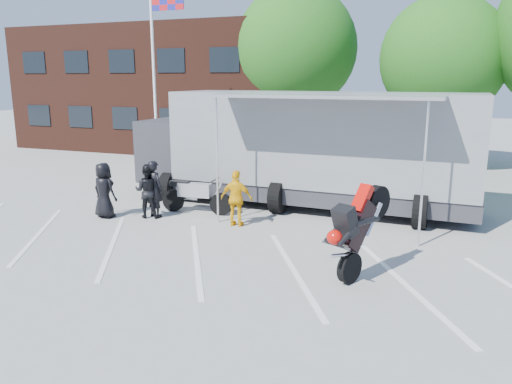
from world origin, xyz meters
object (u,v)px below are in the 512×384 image
Objects in this scene: tree_left at (296,49)px; tree_mid at (443,59)px; stunt_bike_rider at (369,274)px; spectator_leather_c at (148,191)px; spectator_hivis at (237,199)px; parked_motorcycle at (197,213)px; spectator_leather_a at (104,190)px; transporter_truck at (305,206)px; flagpole at (158,56)px; spectator_leather_b at (155,189)px.

tree_left reaches higher than tree_mid.
spectator_leather_c reaches higher than stunt_bike_rider.
tree_mid is 4.80× the size of spectator_hivis.
stunt_bike_rider is 7.30m from spectator_leather_c.
spectator_leather_a is (-2.35, -1.43, 0.83)m from parked_motorcycle.
transporter_truck is at bearing -157.76° from spectator_leather_c.
transporter_truck is at bearing -24.91° from flagpole.
tree_mid is at bearing -116.02° from spectator_hivis.
flagpole is 0.69× the size of transporter_truck.
tree_mid is at bearing -138.09° from spectator_leather_c.
flagpole reaches higher than parked_motorcycle.
transporter_truck is 5.88m from stunt_bike_rider.
spectator_leather_b reaches higher than stunt_bike_rider.
stunt_bike_rider is at bearing 177.58° from spectator_leather_b.
stunt_bike_rider is (6.17, -14.64, -5.57)m from tree_left.
spectator_leather_b is at bearing -123.70° from tree_mid.
spectator_leather_b is 1.08× the size of spectator_hivis.
spectator_hivis is (1.71, -0.83, 0.80)m from parked_motorcycle.
tree_mid is 4.72× the size of spectator_leather_c.
spectator_leather_c is at bearing -142.33° from transporter_truck.
spectator_leather_b is at bearing -147.22° from spectator_leather_a.
stunt_bike_rider is 1.35× the size of spectator_hivis.
spectator_leather_c is 2.85m from spectator_hivis.
tree_left is 13.41m from spectator_hivis.
spectator_leather_b is 0.21m from spectator_leather_c.
spectator_hivis is at bearing 168.49° from spectator_leather_c.
spectator_leather_b is (-0.96, -0.85, 0.86)m from parked_motorcycle.
tree_mid is 14.46m from spectator_leather_c.
spectator_hivis is at bearing -161.62° from spectator_leather_a.
tree_mid is 0.66× the size of transporter_truck.
spectator_leather_c is (-4.06, -2.98, 0.81)m from transporter_truck.
flagpole is 8.80m from parked_motorcycle.
stunt_bike_rider is at bearing 148.67° from spectator_leather_c.
transporter_truck is at bearing -115.58° from spectator_hivis.
spectator_hivis reaches higher than stunt_bike_rider.
stunt_bike_rider is (10.41, -8.64, -5.05)m from flagpole.
flagpole is 4.92× the size of spectator_leather_c.
stunt_bike_rider is 7.17m from spectator_leather_b.
spectator_leather_a is 1.02× the size of spectator_leather_c.
spectator_leather_c is at bearing -148.46° from spectator_leather_a.
flagpole is at bearing 165.53° from stunt_bike_rider.
spectator_leather_b is at bearing -142.10° from transporter_truck.
parked_motorcycle is at bearing -122.17° from tree_mid.
stunt_bike_rider is 4.74m from spectator_hivis.
transporter_truck is at bearing -136.83° from spectator_leather_a.
spectator_hivis is (2.85, 0.13, -0.01)m from spectator_leather_c.
parked_motorcycle is at bearing -143.85° from transporter_truck.
stunt_bike_rider is (-0.83, -13.64, -4.94)m from tree_mid.
parked_motorcycle is at bearing 176.96° from stunt_bike_rider.
flagpole is 14.44m from stunt_bike_rider.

